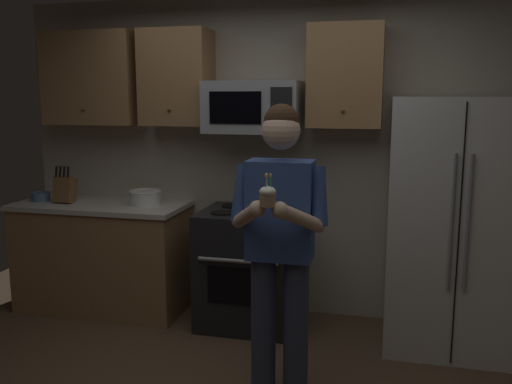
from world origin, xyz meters
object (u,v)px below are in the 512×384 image
at_px(cupcake, 268,196).
at_px(refrigerator, 453,225).
at_px(oven_range, 250,267).
at_px(knife_block, 65,189).
at_px(microwave, 253,107).
at_px(bowl_small_colored, 41,196).
at_px(bowl_large_white, 145,197).
at_px(person, 280,236).

bearing_deg(cupcake, refrigerator, 50.84).
distance_m(oven_range, refrigerator, 1.56).
height_order(oven_range, cupcake, cupcake).
relative_size(refrigerator, cupcake, 10.35).
bearing_deg(oven_range, knife_block, -178.95).
height_order(microwave, bowl_small_colored, microwave).
bearing_deg(bowl_large_white, oven_range, -2.48).
distance_m(bowl_small_colored, cupcake, 2.66).
bearing_deg(microwave, bowl_small_colored, -175.83).
xyz_separation_m(oven_range, microwave, (0.00, 0.12, 1.26)).
relative_size(refrigerator, bowl_small_colored, 11.23).
bearing_deg(cupcake, knife_block, 147.37).
relative_size(bowl_small_colored, cupcake, 0.92).
distance_m(microwave, refrigerator, 1.72).
bearing_deg(refrigerator, person, -137.47).
bearing_deg(person, bowl_large_white, 142.01).
xyz_separation_m(knife_block, cupcake, (2.04, -1.31, 0.26)).
relative_size(oven_range, knife_block, 2.91).
distance_m(microwave, cupcake, 1.58).
distance_m(oven_range, cupcake, 1.64).
distance_m(refrigerator, person, 1.44).
height_order(bowl_large_white, bowl_small_colored, bowl_large_white).
bearing_deg(refrigerator, bowl_large_white, 178.13).
height_order(person, cupcake, person).
bearing_deg(person, bowl_small_colored, 156.48).
xyz_separation_m(knife_block, person, (2.04, -0.98, -0.04)).
bearing_deg(knife_block, bowl_large_white, 5.57).
xyz_separation_m(oven_range, cupcake, (0.44, -1.34, 0.83)).
bearing_deg(oven_range, bowl_large_white, 177.52).
relative_size(knife_block, person, 0.18).
relative_size(bowl_large_white, bowl_small_colored, 1.64).
bearing_deg(refrigerator, bowl_small_colored, 179.58).
distance_m(knife_block, bowl_small_colored, 0.25).
relative_size(refrigerator, knife_block, 5.63).
distance_m(person, cupcake, 0.44).
bearing_deg(person, cupcake, -90.00).
relative_size(microwave, bowl_large_white, 2.81).
height_order(microwave, bowl_large_white, microwave).
bearing_deg(person, oven_range, 113.66).
bearing_deg(oven_range, refrigerator, -1.50).
bearing_deg(knife_block, microwave, 5.31).
height_order(oven_range, bowl_large_white, bowl_large_white).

